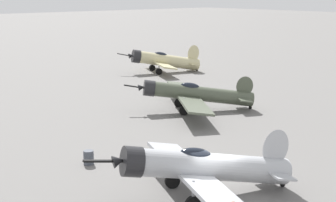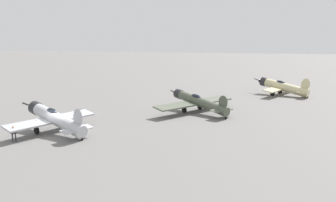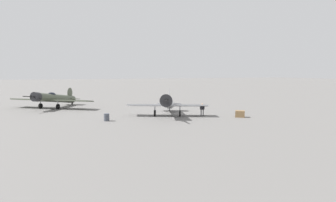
{
  "view_description": "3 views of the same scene",
  "coord_description": "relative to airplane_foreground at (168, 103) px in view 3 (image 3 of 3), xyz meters",
  "views": [
    {
      "loc": [
        18.02,
        17.5,
        10.3
      ],
      "look_at": [
        -8.57,
        -13.23,
        1.6
      ],
      "focal_mm": 55.98,
      "sensor_mm": 36.0,
      "label": 1
    },
    {
      "loc": [
        -20.84,
        30.82,
        10.13
      ],
      "look_at": [
        -8.57,
        -13.23,
        1.6
      ],
      "focal_mm": 36.41,
      "sensor_mm": 36.0,
      "label": 2
    },
    {
      "loc": [
        33.81,
        -12.54,
        5.57
      ],
      "look_at": [
        0.0,
        -0.0,
        1.8
      ],
      "focal_mm": 29.6,
      "sensor_mm": 36.0,
      "label": 3
    }
  ],
  "objects": [
    {
      "name": "ground_plane",
      "position": [
        -0.45,
        0.19,
        -1.61
      ],
      "size": [
        400.0,
        400.0,
        0.0
      ],
      "primitive_type": "plane",
      "color": "slate"
    },
    {
      "name": "airplane_foreground",
      "position": [
        0.0,
        0.0,
        0.0
      ],
      "size": [
        10.37,
        10.1,
        3.31
      ],
      "rotation": [
        0.0,
        0.0,
        5.88
      ],
      "color": "#B7BABF",
      "rests_on": "ground_plane"
    },
    {
      "name": "equipment_crate",
      "position": [
        4.61,
        7.85,
        -1.21
      ],
      "size": [
        1.36,
        1.43,
        0.81
      ],
      "rotation": [
        0.0,
        0.0,
        0.97
      ],
      "color": "olive",
      "rests_on": "ground_plane"
    },
    {
      "name": "fuel_drum",
      "position": [
        1.59,
        -8.07,
        -1.18
      ],
      "size": [
        0.65,
        0.65,
        0.85
      ],
      "color": "#474C56",
      "rests_on": "ground_plane"
    },
    {
      "name": "airplane_mid_apron",
      "position": [
        -12.98,
        -14.16,
        -0.11
      ],
      "size": [
        9.95,
        12.18,
        3.02
      ],
      "rotation": [
        0.0,
        0.0,
        5.69
      ],
      "color": "#4C5442",
      "rests_on": "ground_plane"
    },
    {
      "name": "ground_crew_mechanic",
      "position": [
        2.05,
        3.93,
        -0.65
      ],
      "size": [
        0.49,
        0.45,
        1.59
      ],
      "rotation": [
        0.0,
        0.0,
        2.28
      ],
      "color": "#2D2D33",
      "rests_on": "ground_plane"
    }
  ]
}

